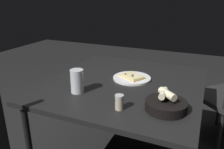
{
  "coord_description": "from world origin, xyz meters",
  "views": [
    {
      "loc": [
        -1.38,
        -0.51,
        1.33
      ],
      "look_at": [
        -0.03,
        0.08,
        0.79
      ],
      "focal_mm": 36.03,
      "sensor_mm": 36.0,
      "label": 1
    }
  ],
  "objects_px": {
    "dining_table": "(125,90)",
    "beer_glass": "(77,83)",
    "pepper_shaker": "(119,103)",
    "bread_basket": "(166,104)",
    "pizza_plate": "(132,78)"
  },
  "relations": [
    {
      "from": "dining_table",
      "to": "pizza_plate",
      "type": "height_order",
      "value": "pizza_plate"
    },
    {
      "from": "beer_glass",
      "to": "pepper_shaker",
      "type": "height_order",
      "value": "beer_glass"
    },
    {
      "from": "dining_table",
      "to": "bread_basket",
      "type": "relative_size",
      "value": 4.99
    },
    {
      "from": "pizza_plate",
      "to": "bread_basket",
      "type": "height_order",
      "value": "bread_basket"
    },
    {
      "from": "pepper_shaker",
      "to": "beer_glass",
      "type": "bearing_deg",
      "value": 72.45
    },
    {
      "from": "beer_glass",
      "to": "pepper_shaker",
      "type": "xyz_separation_m",
      "value": [
        -0.1,
        -0.33,
        -0.03
      ]
    },
    {
      "from": "dining_table",
      "to": "pepper_shaker",
      "type": "relative_size",
      "value": 13.24
    },
    {
      "from": "dining_table",
      "to": "beer_glass",
      "type": "distance_m",
      "value": 0.37
    },
    {
      "from": "bread_basket",
      "to": "pizza_plate",
      "type": "bearing_deg",
      "value": 40.99
    },
    {
      "from": "pizza_plate",
      "to": "bread_basket",
      "type": "bearing_deg",
      "value": -139.01
    },
    {
      "from": "bread_basket",
      "to": "beer_glass",
      "type": "bearing_deg",
      "value": 89.3
    },
    {
      "from": "dining_table",
      "to": "beer_glass",
      "type": "bearing_deg",
      "value": 141.93
    },
    {
      "from": "bread_basket",
      "to": "pepper_shaker",
      "type": "xyz_separation_m",
      "value": [
        -0.1,
        0.23,
        0.0
      ]
    },
    {
      "from": "beer_glass",
      "to": "pepper_shaker",
      "type": "bearing_deg",
      "value": -107.55
    },
    {
      "from": "dining_table",
      "to": "pepper_shaker",
      "type": "height_order",
      "value": "pepper_shaker"
    }
  ]
}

